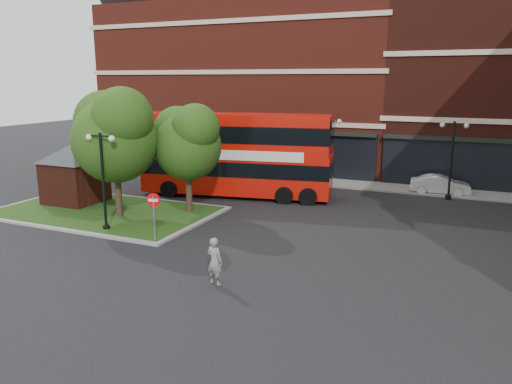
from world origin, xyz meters
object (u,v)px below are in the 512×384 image
at_px(bus, 236,149).
at_px(woman, 215,261).
at_px(car_white, 440,185).
at_px(car_silver, 238,173).

xyz_separation_m(bus, woman, (5.67, -13.51, -2.18)).
distance_m(bus, woman, 14.81).
distance_m(woman, car_white, 20.60).
height_order(car_silver, car_white, car_white).
bearing_deg(woman, bus, -56.56).
bearing_deg(bus, car_silver, 104.62).
xyz_separation_m(bus, car_white, (12.31, 5.99, -2.46)).
bearing_deg(bus, car_white, 15.87).
distance_m(car_silver, car_white, 14.46).
relative_size(woman, car_silver, 0.50).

